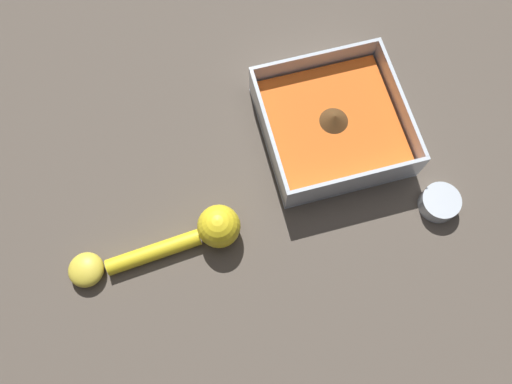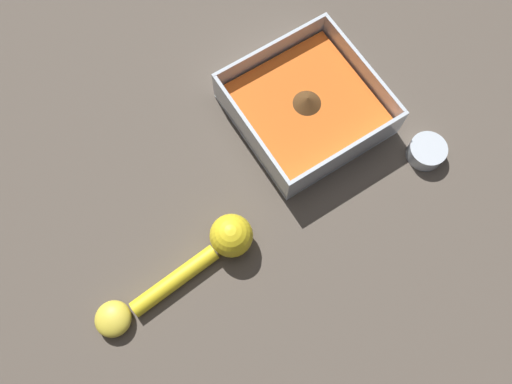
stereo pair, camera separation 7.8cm
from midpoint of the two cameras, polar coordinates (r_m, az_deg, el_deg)
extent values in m
plane|color=brown|center=(0.89, 4.80, 9.47)|extent=(4.00, 4.00, 0.00)
cube|color=silver|center=(0.87, 3.08, 8.61)|extent=(0.23, 0.23, 0.01)
cube|color=silver|center=(0.89, -0.89, 15.08)|extent=(0.23, 0.01, 0.06)
cube|color=silver|center=(0.80, 7.58, 3.81)|extent=(0.23, 0.01, 0.06)
cube|color=silver|center=(0.88, 9.41, 13.04)|extent=(0.01, 0.22, 0.06)
cube|color=silver|center=(0.81, -3.38, 6.06)|extent=(0.01, 0.22, 0.06)
cube|color=orange|center=(0.85, 3.15, 9.22)|extent=(0.21, 0.21, 0.03)
cone|color=#4C3319|center=(0.83, 3.24, 10.03)|extent=(0.05, 0.05, 0.02)
cylinder|color=silver|center=(0.86, 16.52, 4.11)|extent=(0.06, 0.06, 0.03)
cylinder|color=#4C3319|center=(0.87, 16.48, 4.05)|extent=(0.05, 0.05, 0.02)
sphere|color=yellow|center=(0.77, -5.74, -5.41)|extent=(0.07, 0.07, 0.07)
cylinder|color=yellow|center=(0.79, -12.09, -10.27)|extent=(0.15, 0.04, 0.03)
ellipsoid|color=yellow|center=(0.80, -18.79, -13.99)|extent=(0.05, 0.05, 0.03)
camera|label=1|loc=(0.04, 87.11, 8.31)|focal=35.00mm
camera|label=2|loc=(0.04, -92.89, -8.31)|focal=35.00mm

